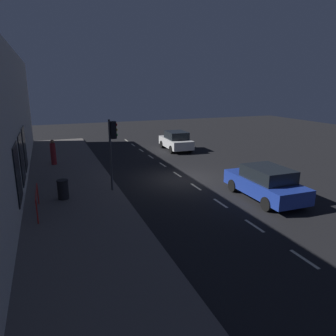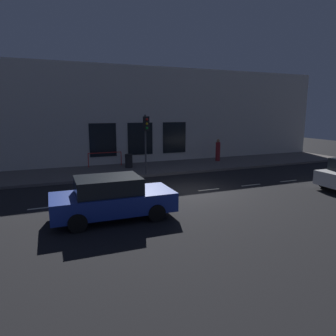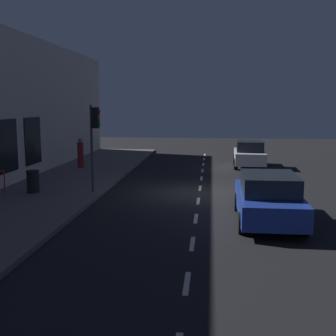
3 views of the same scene
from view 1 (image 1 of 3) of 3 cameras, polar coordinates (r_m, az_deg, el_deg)
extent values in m
plane|color=black|center=(18.49, 2.89, -1.96)|extent=(60.00, 60.00, 0.00)
cube|color=#5B5654|center=(17.02, -16.77, -3.84)|extent=(4.50, 32.00, 0.15)
cube|color=beige|center=(16.32, -26.70, 7.05)|extent=(0.60, 32.00, 7.14)
cube|color=black|center=(19.24, -24.48, 3.28)|extent=(0.04, 1.89, 2.35)
cube|color=black|center=(16.55, -24.91, 1.53)|extent=(0.04, 1.89, 2.35)
cube|color=black|center=(13.89, -25.51, -0.90)|extent=(0.04, 1.89, 2.35)
cube|color=beige|center=(31.46, -7.55, 4.98)|extent=(0.12, 1.20, 0.01)
cube|color=beige|center=(28.98, -6.31, 4.17)|extent=(0.12, 1.20, 0.01)
cube|color=beige|center=(26.52, -4.86, 3.20)|extent=(0.12, 1.20, 0.01)
cube|color=beige|center=(24.09, -3.11, 2.04)|extent=(0.12, 1.20, 0.01)
cube|color=beige|center=(21.70, -0.97, 0.62)|extent=(0.12, 1.20, 0.01)
cube|color=beige|center=(19.37, 1.69, -1.15)|extent=(0.12, 1.20, 0.01)
cube|color=beige|center=(17.11, 5.07, -3.40)|extent=(0.12, 1.20, 0.01)
cube|color=beige|center=(14.96, 9.47, -6.28)|extent=(0.12, 1.20, 0.01)
cube|color=beige|center=(12.98, 15.35, -10.03)|extent=(0.12, 1.20, 0.01)
cube|color=beige|center=(11.25, 23.41, -14.86)|extent=(0.12, 1.20, 0.01)
cylinder|color=#424244|center=(15.86, -10.32, 2.21)|extent=(0.11, 0.11, 3.57)
cube|color=black|center=(15.67, -9.88, 6.79)|extent=(0.26, 0.32, 0.84)
sphere|color=red|center=(15.67, -9.41, 7.73)|extent=(0.15, 0.15, 0.15)
sphere|color=gold|center=(15.70, -9.37, 6.82)|extent=(0.15, 0.15, 0.15)
sphere|color=green|center=(15.74, -9.34, 5.91)|extent=(0.15, 0.15, 0.15)
cube|color=silver|center=(26.49, 1.41, 4.62)|extent=(1.86, 3.93, 0.70)
cube|color=black|center=(26.24, 1.54, 5.96)|extent=(1.60, 2.06, 0.60)
cylinder|color=black|center=(27.40, -1.07, 4.30)|extent=(0.24, 0.65, 0.64)
cylinder|color=black|center=(27.94, 2.10, 4.50)|extent=(0.24, 0.65, 0.64)
cylinder|color=black|center=(25.17, 0.64, 3.35)|extent=(0.24, 0.65, 0.64)
cylinder|color=black|center=(25.75, 4.04, 3.59)|extent=(0.24, 0.65, 0.64)
cube|color=#1E389E|center=(15.88, 17.06, -3.09)|extent=(1.95, 4.45, 0.70)
cube|color=black|center=(15.57, 17.63, -1.00)|extent=(1.69, 2.32, 0.60)
cylinder|color=black|center=(16.55, 11.67, -3.14)|extent=(0.23, 0.64, 0.64)
cylinder|color=black|center=(17.53, 16.60, -2.44)|extent=(0.23, 0.64, 0.64)
cylinder|color=black|center=(14.44, 17.43, -6.23)|extent=(0.23, 0.64, 0.64)
cylinder|color=black|center=(15.56, 22.64, -5.19)|extent=(0.23, 0.64, 0.64)
cylinder|color=maroon|center=(22.36, -20.03, 2.41)|extent=(0.43, 0.43, 1.44)
sphere|color=#936B4C|center=(22.21, -20.22, 4.52)|extent=(0.24, 0.24, 0.24)
cube|color=#936B4C|center=(22.24, -19.94, 4.56)|extent=(0.06, 0.08, 0.07)
cylinder|color=black|center=(15.55, -18.45, -3.79)|extent=(0.50, 0.50, 0.86)
cylinder|color=black|center=(15.42, -18.59, -2.18)|extent=(0.53, 0.53, 0.06)
cylinder|color=red|center=(15.29, -22.48, -4.30)|extent=(0.05, 0.05, 0.95)
cylinder|color=red|center=(13.15, -22.59, -7.40)|extent=(0.05, 0.05, 0.95)
cylinder|color=red|center=(14.07, -22.72, -3.92)|extent=(0.05, 2.27, 0.05)
camera|label=2|loc=(22.46, 43.83, 7.13)|focal=32.40mm
camera|label=3|loc=(8.09, 79.66, -9.14)|focal=45.83mm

